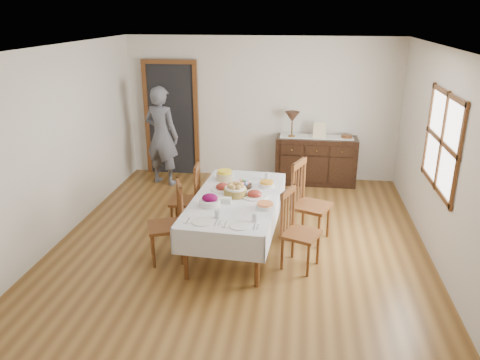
# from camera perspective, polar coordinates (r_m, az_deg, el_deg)

# --- Properties ---
(ground) EXTENTS (6.00, 6.00, 0.00)m
(ground) POSITION_cam_1_polar(r_m,az_deg,el_deg) (6.35, -0.12, -8.38)
(ground) COLOR brown
(room_shell) EXTENTS (5.02, 6.02, 2.65)m
(room_shell) POSITION_cam_1_polar(r_m,az_deg,el_deg) (6.18, -0.94, 7.11)
(room_shell) COLOR silver
(room_shell) RESTS_ON ground
(dining_table) EXTENTS (1.20, 2.17, 0.73)m
(dining_table) POSITION_cam_1_polar(r_m,az_deg,el_deg) (6.13, -0.48, -2.86)
(dining_table) COLOR silver
(dining_table) RESTS_ON ground
(chair_left_near) EXTENTS (0.56, 0.56, 1.04)m
(chair_left_near) POSITION_cam_1_polar(r_m,az_deg,el_deg) (5.95, -8.59, -5.03)
(chair_left_near) COLOR #5A3116
(chair_left_near) RESTS_ON ground
(chair_left_far) EXTENTS (0.44, 0.44, 0.99)m
(chair_left_far) POSITION_cam_1_polar(r_m,az_deg,el_deg) (6.73, -6.31, -2.11)
(chair_left_far) COLOR #5A3116
(chair_left_far) RESTS_ON ground
(chair_right_near) EXTENTS (0.54, 0.54, 1.01)m
(chair_right_near) POSITION_cam_1_polar(r_m,az_deg,el_deg) (5.78, 6.99, -5.93)
(chair_right_near) COLOR #5A3116
(chair_right_near) RESTS_ON ground
(chair_right_far) EXTENTS (0.60, 0.60, 1.12)m
(chair_right_far) POSITION_cam_1_polar(r_m,az_deg,el_deg) (6.46, 8.27, -2.54)
(chair_right_far) COLOR #5A3116
(chair_right_far) RESTS_ON ground
(sideboard) EXTENTS (1.45, 0.53, 0.87)m
(sideboard) POSITION_cam_1_polar(r_m,az_deg,el_deg) (8.65, 9.21, 2.38)
(sideboard) COLOR black
(sideboard) RESTS_ON ground
(person) EXTENTS (0.68, 0.54, 1.91)m
(person) POSITION_cam_1_polar(r_m,az_deg,el_deg) (8.52, -9.54, 5.71)
(person) COLOR #555660
(person) RESTS_ON ground
(bread_basket) EXTENTS (0.30, 0.30, 0.17)m
(bread_basket) POSITION_cam_1_polar(r_m,az_deg,el_deg) (6.12, -0.57, -1.25)
(bread_basket) COLOR olive
(bread_basket) RESTS_ON dining_table
(egg_basket) EXTENTS (0.24, 0.24, 0.11)m
(egg_basket) POSITION_cam_1_polar(r_m,az_deg,el_deg) (6.41, 0.38, -0.58)
(egg_basket) COLOR black
(egg_basket) RESTS_ON dining_table
(ham_platter_a) EXTENTS (0.31, 0.31, 0.11)m
(ham_platter_a) POSITION_cam_1_polar(r_m,az_deg,el_deg) (6.34, -2.12, -0.93)
(ham_platter_a) COLOR silver
(ham_platter_a) RESTS_ON dining_table
(ham_platter_b) EXTENTS (0.33, 0.33, 0.11)m
(ham_platter_b) POSITION_cam_1_polar(r_m,az_deg,el_deg) (6.09, 1.77, -1.82)
(ham_platter_b) COLOR silver
(ham_platter_b) RESTS_ON dining_table
(beet_bowl) EXTENTS (0.27, 0.27, 0.15)m
(beet_bowl) POSITION_cam_1_polar(r_m,az_deg,el_deg) (5.83, -3.69, -2.53)
(beet_bowl) COLOR silver
(beet_bowl) RESTS_ON dining_table
(carrot_bowl) EXTENTS (0.21, 0.21, 0.08)m
(carrot_bowl) POSITION_cam_1_polar(r_m,az_deg,el_deg) (6.44, 3.27, -0.51)
(carrot_bowl) COLOR silver
(carrot_bowl) RESTS_ON dining_table
(pineapple_bowl) EXTENTS (0.24, 0.24, 0.14)m
(pineapple_bowl) POSITION_cam_1_polar(r_m,az_deg,el_deg) (6.69, -1.90, 0.57)
(pineapple_bowl) COLOR tan
(pineapple_bowl) RESTS_ON dining_table
(casserole_dish) EXTENTS (0.22, 0.22, 0.07)m
(casserole_dish) POSITION_cam_1_polar(r_m,az_deg,el_deg) (5.76, 3.06, -3.13)
(casserole_dish) COLOR silver
(casserole_dish) RESTS_ON dining_table
(butter_dish) EXTENTS (0.14, 0.10, 0.07)m
(butter_dish) POSITION_cam_1_polar(r_m,az_deg,el_deg) (5.90, -1.77, -2.51)
(butter_dish) COLOR silver
(butter_dish) RESTS_ON dining_table
(setting_left) EXTENTS (0.43, 0.31, 0.10)m
(setting_left) POSITION_cam_1_polar(r_m,az_deg,el_deg) (5.44, -4.04, -4.74)
(setting_left) COLOR silver
(setting_left) RESTS_ON dining_table
(setting_right) EXTENTS (0.43, 0.31, 0.10)m
(setting_right) POSITION_cam_1_polar(r_m,az_deg,el_deg) (5.33, 0.60, -5.23)
(setting_right) COLOR silver
(setting_right) RESTS_ON dining_table
(glass_far_a) EXTENTS (0.06, 0.06, 0.11)m
(glass_far_a) POSITION_cam_1_polar(r_m,az_deg,el_deg) (6.74, -0.94, 0.63)
(glass_far_a) COLOR silver
(glass_far_a) RESTS_ON dining_table
(glass_far_b) EXTENTS (0.07, 0.07, 0.11)m
(glass_far_b) POSITION_cam_1_polar(r_m,az_deg,el_deg) (6.70, 3.32, 0.46)
(glass_far_b) COLOR silver
(glass_far_b) RESTS_ON dining_table
(runner) EXTENTS (1.30, 0.35, 0.01)m
(runner) POSITION_cam_1_polar(r_m,az_deg,el_deg) (8.56, 9.30, 5.24)
(runner) COLOR white
(runner) RESTS_ON sideboard
(table_lamp) EXTENTS (0.26, 0.26, 0.46)m
(table_lamp) POSITION_cam_1_polar(r_m,az_deg,el_deg) (8.41, 6.40, 7.57)
(table_lamp) COLOR brown
(table_lamp) RESTS_ON sideboard
(picture_frame) EXTENTS (0.22, 0.08, 0.28)m
(picture_frame) POSITION_cam_1_polar(r_m,az_deg,el_deg) (8.44, 9.66, 5.96)
(picture_frame) COLOR beige
(picture_frame) RESTS_ON sideboard
(deco_bowl) EXTENTS (0.20, 0.20, 0.06)m
(deco_bowl) POSITION_cam_1_polar(r_m,az_deg,el_deg) (8.59, 12.88, 5.21)
(deco_bowl) COLOR #5A3116
(deco_bowl) RESTS_ON sideboard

